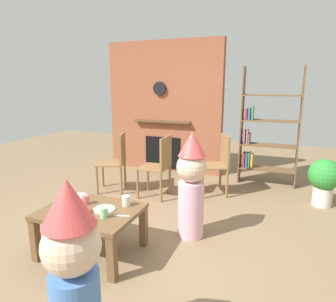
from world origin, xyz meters
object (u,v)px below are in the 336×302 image
paper_cup_near_left (126,201)px  paper_plate_front (104,209)px  paper_plate_rear (77,197)px  paper_cup_far_left (104,213)px  dining_chair_right (218,161)px  birthday_cake_slice (56,210)px  paper_cup_center (86,200)px  child_with_cone_hat (74,274)px  dining_chair_left (117,159)px  paper_cup_near_right (81,209)px  coffee_table (91,217)px  dining_chair_middle (160,163)px  child_in_pink (191,183)px  potted_plant_tall (324,179)px  bookshelf (264,133)px

paper_cup_near_left → paper_plate_front: paper_cup_near_left is taller
paper_plate_rear → paper_cup_near_left: bearing=-1.3°
paper_cup_far_left → dining_chair_right: dining_chair_right is taller
paper_plate_rear → birthday_cake_slice: 0.42m
paper_cup_near_left → paper_cup_center: paper_cup_near_left is taller
child_with_cone_hat → dining_chair_left: (-1.30, 2.62, -0.09)m
paper_cup_center → paper_cup_far_left: paper_cup_far_left is taller
paper_cup_near_right → paper_cup_center: bearing=115.6°
paper_cup_center → paper_cup_far_left: bearing=-29.7°
coffee_table → paper_cup_far_left: (0.22, -0.10, 0.12)m
paper_cup_center → dining_chair_right: size_ratio=0.10×
child_with_cone_hat → paper_cup_far_left: bearing=-7.5°
paper_cup_near_left → dining_chair_left: size_ratio=0.11×
coffee_table → child_with_cone_hat: bearing=-58.1°
dining_chair_middle → paper_cup_center: bearing=82.9°
coffee_table → child_with_cone_hat: child_with_cone_hat is taller
coffee_table → child_in_pink: bearing=39.5°
dining_chair_middle → potted_plant_tall: (2.18, 0.49, -0.13)m
paper_plate_front → paper_plate_rear: size_ratio=0.98×
child_in_pink → birthday_cake_slice: bearing=0.0°
paper_cup_center → paper_cup_near_right: bearing=-64.4°
paper_plate_rear → birthday_cake_slice: (0.08, -0.41, 0.04)m
dining_chair_left → paper_cup_near_right: bearing=90.5°
dining_chair_middle → child_in_pink: bearing=128.1°
coffee_table → paper_cup_far_left: paper_cup_far_left is taller
paper_plate_front → birthday_cake_slice: birthday_cake_slice is taller
dining_chair_right → bookshelf: bearing=-153.6°
bookshelf → child_with_cone_hat: 3.89m
paper_cup_far_left → paper_plate_rear: 0.63m
paper_cup_center → dining_chair_left: size_ratio=0.10×
dining_chair_middle → dining_chair_right: (0.76, 0.43, 0.00)m
paper_plate_front → dining_chair_middle: dining_chair_middle is taller
child_with_cone_hat → dining_chair_middle: child_with_cone_hat is taller
paper_cup_near_left → child_with_cone_hat: bearing=-73.5°
paper_plate_front → birthday_cake_slice: bearing=-147.1°
paper_cup_center → coffee_table: bearing=-37.2°
paper_plate_front → dining_chair_right: size_ratio=0.23×
paper_cup_far_left → paper_plate_front: size_ratio=0.45×
paper_plate_rear → potted_plant_tall: 3.17m
paper_plate_rear → birthday_cake_slice: birthday_cake_slice is taller
coffee_table → paper_plate_rear: size_ratio=4.29×
paper_cup_near_right → paper_cup_center: 0.22m
coffee_table → dining_chair_left: size_ratio=1.01×
coffee_table → paper_plate_front: 0.16m
bookshelf → paper_cup_near_left: size_ratio=18.53×
paper_cup_near_left → dining_chair_middle: (-0.22, 1.39, 0.01)m
child_in_pink → dining_chair_left: (-1.46, 0.94, -0.10)m
child_with_cone_hat → potted_plant_tall: size_ratio=1.76×
paper_cup_far_left → birthday_cake_slice: bearing=-168.6°
child_in_pink → paper_cup_center: bearing=-7.8°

